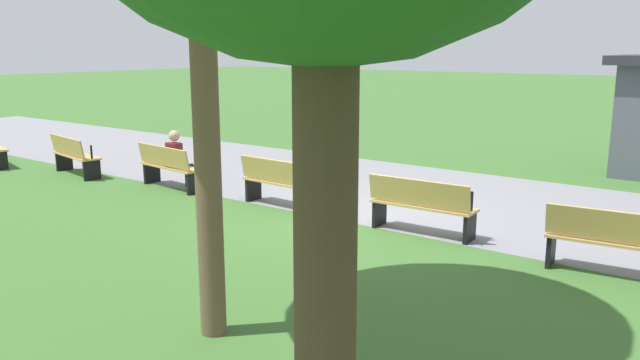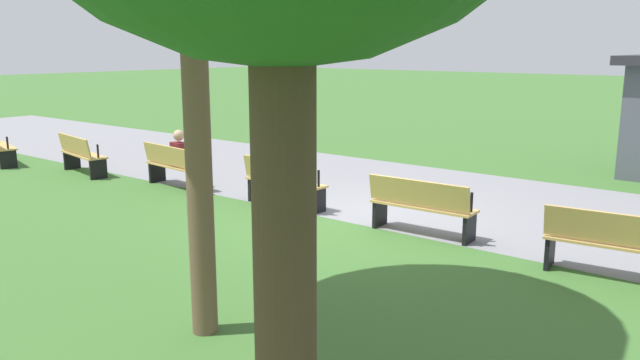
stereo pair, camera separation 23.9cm
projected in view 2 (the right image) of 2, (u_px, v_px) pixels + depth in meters
ground_plane at (349, 219)px, 10.47m from camera, size 120.00×120.00×0.00m
path_paving at (419, 193)px, 12.29m from camera, size 39.88×5.13×0.01m
bench_2 at (81, 154)px, 14.04m from camera, size 1.70×0.75×0.89m
bench_3 at (174, 165)px, 12.67m from camera, size 1.68×0.64×0.89m
bench_4 at (283, 182)px, 11.14m from camera, size 1.66×0.53×0.89m
bench_5 at (421, 206)px, 9.46m from camera, size 1.66×0.53×0.89m
bench_6 at (615, 244)px, 7.63m from camera, size 1.68×0.64×0.89m
person_seated at (183, 157)px, 12.65m from camera, size 0.36×0.54×1.20m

